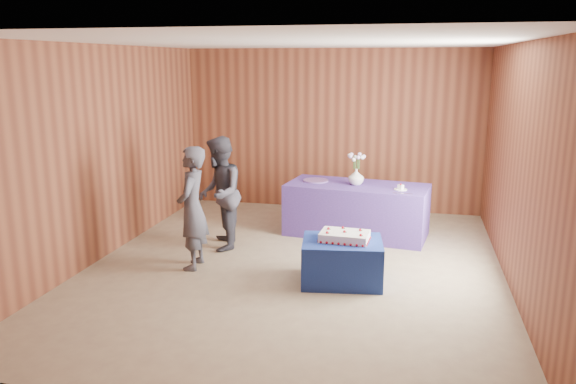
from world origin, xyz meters
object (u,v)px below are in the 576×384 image
(sheet_cake, at_px, (345,236))
(guest_right, at_px, (219,193))
(serving_table, at_px, (357,210))
(guest_left, at_px, (192,208))
(vase, at_px, (356,177))
(cake_table, at_px, (342,261))

(sheet_cake, xyz_separation_m, guest_right, (-1.79, 0.83, 0.21))
(serving_table, height_order, guest_right, guest_right)
(guest_left, bearing_deg, vase, 128.24)
(guest_left, relative_size, guest_right, 0.99)
(cake_table, xyz_separation_m, vase, (-0.05, 1.85, 0.62))
(guest_left, bearing_deg, sheet_cake, 81.66)
(vase, bearing_deg, serving_table, 22.65)
(vase, xyz_separation_m, guest_right, (-1.72, -1.01, -0.10))
(serving_table, distance_m, guest_right, 2.05)
(cake_table, height_order, serving_table, serving_table)
(cake_table, bearing_deg, sheet_cake, 17.90)
(cake_table, bearing_deg, guest_right, 146.81)
(cake_table, distance_m, guest_left, 1.91)
(serving_table, xyz_separation_m, guest_left, (-1.81, -1.78, 0.38))
(vase, distance_m, guest_right, 1.99)
(cake_table, relative_size, guest_right, 0.59)
(cake_table, relative_size, sheet_cake, 1.53)
(serving_table, bearing_deg, guest_right, -141.96)
(cake_table, xyz_separation_m, guest_left, (-1.84, 0.07, 0.50))
(sheet_cake, bearing_deg, guest_right, 158.50)
(guest_left, bearing_deg, cake_table, 81.31)
(serving_table, distance_m, guest_left, 2.57)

